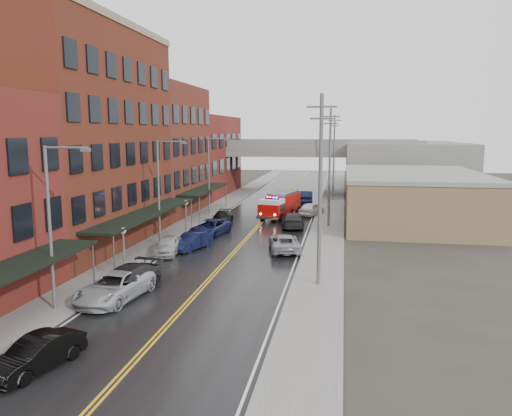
{
  "coord_description": "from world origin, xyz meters",
  "views": [
    {
      "loc": [
        8.61,
        -15.85,
        9.73
      ],
      "look_at": [
        1.01,
        27.24,
        3.0
      ],
      "focal_mm": 35.0,
      "sensor_mm": 36.0,
      "label": 1
    }
  ],
  "objects": [
    {
      "name": "tan_building",
      "position": [
        16.0,
        40.0,
        2.5
      ],
      "size": [
        14.0,
        22.0,
        5.0
      ],
      "primitive_type": "cube",
      "color": "brown",
      "rests_on": "ground"
    },
    {
      "name": "street_lamp_0",
      "position": [
        -6.55,
        8.0,
        5.19
      ],
      "size": [
        2.64,
        0.22,
        9.0
      ],
      "color": "#59595B",
      "rests_on": "ground"
    },
    {
      "name": "street_lamp_2",
      "position": [
        -6.55,
        40.0,
        5.19
      ],
      "size": [
        2.64,
        0.22,
        9.0
      ],
      "color": "#59595B",
      "rests_on": "ground"
    },
    {
      "name": "street_lamp_1",
      "position": [
        -6.55,
        24.0,
        5.19
      ],
      "size": [
        2.64,
        0.22,
        9.0
      ],
      "color": "#59595B",
      "rests_on": "ground"
    },
    {
      "name": "utility_pole_2",
      "position": [
        7.2,
        55.0,
        6.31
      ],
      "size": [
        1.8,
        0.24,
        12.0
      ],
      "color": "#59595B",
      "rests_on": "ground"
    },
    {
      "name": "parked_car_right_1",
      "position": [
        3.6,
        34.2,
        0.79
      ],
      "size": [
        2.8,
        5.64,
        1.58
      ],
      "primitive_type": "imported",
      "rotation": [
        0.0,
        0.0,
        3.25
      ],
      "color": "black",
      "rests_on": "ground"
    },
    {
      "name": "parked_car_left_1",
      "position": [
        -3.6,
        1.59,
        0.7
      ],
      "size": [
        2.49,
        4.49,
        1.4
      ],
      "primitive_type": "imported",
      "rotation": [
        0.0,
        0.0,
        -0.25
      ],
      "color": "black",
      "rests_on": "ground"
    },
    {
      "name": "parked_car_right_2",
      "position": [
        5.0,
        41.8,
        0.78
      ],
      "size": [
        3.13,
        4.95,
        1.57
      ],
      "primitive_type": "imported",
      "rotation": [
        0.0,
        0.0,
        2.84
      ],
      "color": "white",
      "rests_on": "ground"
    },
    {
      "name": "fire_truck",
      "position": [
        1.53,
        40.11,
        1.51
      ],
      "size": [
        4.39,
        8.0,
        2.79
      ],
      "rotation": [
        0.0,
        0.0,
        -0.23
      ],
      "color": "#B70D08",
      "rests_on": "ground"
    },
    {
      "name": "parked_car_right_0",
      "position": [
        3.97,
        23.8,
        0.71
      ],
      "size": [
        3.34,
        5.51,
        1.43
      ],
      "primitive_type": "imported",
      "rotation": [
        0.0,
        0.0,
        3.34
      ],
      "color": "#93969A",
      "rests_on": "ground"
    },
    {
      "name": "parked_car_left_5",
      "position": [
        -3.69,
        23.08,
        0.71
      ],
      "size": [
        2.81,
        4.55,
        1.42
      ],
      "primitive_type": "imported",
      "rotation": [
        0.0,
        0.0,
        -0.33
      ],
      "color": "#0E1334",
      "rests_on": "ground"
    },
    {
      "name": "awning_2",
      "position": [
        -7.49,
        40.5,
        2.99
      ],
      "size": [
        2.6,
        13.0,
        3.09
      ],
      "color": "black",
      "rests_on": "ground"
    },
    {
      "name": "awning_1",
      "position": [
        -7.49,
        23.0,
        2.99
      ],
      "size": [
        2.6,
        18.0,
        3.09
      ],
      "color": "black",
      "rests_on": "ground"
    },
    {
      "name": "brick_building_far",
      "position": [
        -13.3,
        58.0,
        6.0
      ],
      "size": [
        9.0,
        20.0,
        12.0
      ],
      "primitive_type": "cube",
      "color": "maroon",
      "rests_on": "ground"
    },
    {
      "name": "globe_lamp_1",
      "position": [
        -6.4,
        16.0,
        2.31
      ],
      "size": [
        0.44,
        0.44,
        3.12
      ],
      "color": "#59595B",
      "rests_on": "ground"
    },
    {
      "name": "parked_car_left_4",
      "position": [
        -5.0,
        21.2,
        0.75
      ],
      "size": [
        1.96,
        4.49,
        1.5
      ],
      "primitive_type": "imported",
      "rotation": [
        0.0,
        0.0,
        0.04
      ],
      "color": "#B4B4B4",
      "rests_on": "ground"
    },
    {
      "name": "overpass",
      "position": [
        0.0,
        62.0,
        5.99
      ],
      "size": [
        40.0,
        10.0,
        7.5
      ],
      "color": "slate",
      "rests_on": "ground"
    },
    {
      "name": "parked_car_left_7",
      "position": [
        -3.99,
        34.8,
        0.67
      ],
      "size": [
        2.02,
        4.68,
        1.34
      ],
      "primitive_type": "imported",
      "rotation": [
        0.0,
        0.0,
        0.03
      ],
      "color": "black",
      "rests_on": "ground"
    },
    {
      "name": "utility_pole_1",
      "position": [
        7.2,
        35.0,
        6.31
      ],
      "size": [
        1.8,
        0.24,
        12.0
      ],
      "color": "#59595B",
      "rests_on": "ground"
    },
    {
      "name": "sidewalk_left",
      "position": [
        -7.3,
        30.0,
        0.07
      ],
      "size": [
        3.0,
        160.0,
        0.15
      ],
      "primitive_type": "cube",
      "color": "slate",
      "rests_on": "ground"
    },
    {
      "name": "sidewalk_right",
      "position": [
        7.3,
        30.0,
        0.07
      ],
      "size": [
        3.0,
        160.0,
        0.15
      ],
      "primitive_type": "cube",
      "color": "slate",
      "rests_on": "ground"
    },
    {
      "name": "brick_building_b",
      "position": [
        -13.3,
        23.0,
        9.0
      ],
      "size": [
        9.0,
        20.0,
        18.0
      ],
      "primitive_type": "cube",
      "color": "#572317",
      "rests_on": "ground"
    },
    {
      "name": "parked_car_left_2",
      "position": [
        -4.32,
        10.2,
        0.8
      ],
      "size": [
        3.34,
        6.03,
        1.6
      ],
      "primitive_type": "imported",
      "rotation": [
        0.0,
        0.0,
        -0.12
      ],
      "color": "#AAAEB2",
      "rests_on": "ground"
    },
    {
      "name": "right_far_block",
      "position": [
        18.0,
        70.0,
        4.0
      ],
      "size": [
        18.0,
        30.0,
        8.0
      ],
      "primitive_type": "cube",
      "color": "slate",
      "rests_on": "ground"
    },
    {
      "name": "parked_car_left_3",
      "position": [
        -4.14,
        11.3,
        0.83
      ],
      "size": [
        3.24,
        6.03,
        1.66
      ],
      "primitive_type": "imported",
      "rotation": [
        0.0,
        0.0,
        -0.17
      ],
      "color": "black",
      "rests_on": "ground"
    },
    {
      "name": "globe_lamp_2",
      "position": [
        -6.4,
        30.0,
        2.31
      ],
      "size": [
        0.44,
        0.44,
        3.12
      ],
      "color": "#59595B",
      "rests_on": "ground"
    },
    {
      "name": "utility_pole_0",
      "position": [
        7.2,
        15.0,
        6.31
      ],
      "size": [
        1.8,
        0.24,
        12.0
      ],
      "color": "#59595B",
      "rests_on": "ground"
    },
    {
      "name": "parked_car_left_6",
      "position": [
        -3.67,
        28.8,
        0.75
      ],
      "size": [
        3.43,
        5.76,
        1.5
      ],
      "primitive_type": "imported",
      "rotation": [
        0.0,
        0.0,
        -0.18
      ],
      "color": "#141D4B",
      "rests_on": "ground"
    },
    {
      "name": "road",
      "position": [
        0.0,
        30.0,
        0.01
      ],
      "size": [
        11.0,
        160.0,
        0.02
      ],
      "primitive_type": "cube",
      "color": "black",
      "rests_on": "ground"
    },
    {
      "name": "brick_building_c",
      "position": [
        -13.3,
        40.5,
        7.5
      ],
      "size": [
        9.0,
        15.0,
        15.0
      ],
      "primitive_type": "cube",
      "color": "maroon",
      "rests_on": "ground"
    },
    {
      "name": "curb_left",
      "position": [
        -5.65,
        30.0,
        0.07
      ],
      "size": [
        0.3,
        160.0,
        0.15
      ],
      "primitive_type": "cube",
      "color": "gray",
      "rests_on": "ground"
    },
    {
      "name": "curb_right",
      "position": [
        5.65,
        30.0,
        0.07
      ],
      "size": [
        0.3,
        160.0,
        0.15
      ],
      "primitive_type": "cube",
      "color": "gray",
      "rests_on": "ground"
    },
    {
      "name": "parked_car_right_3",
      "position": [
        3.6,
        52.2,
        0.84
      ],
      "size": [
        2.04,
        5.17,
        1.68
      ],
      "primitive_type": "imported",
      "rotation": [
        0.0,
        0.0,
        3.19
      ],
      "color": "#0E1834",
      "rests_on": "ground"
    },
    {
      "name": "ground",
      "position": [
        0.0,
        0.0,
        0.0
      ],
      "size": [
        220.0,
        220.0,
        0.0
      ],
      "primitive_type": "plane",
      "color": "#2D2B26",
      "rests_on": "ground"
    }
  ]
}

